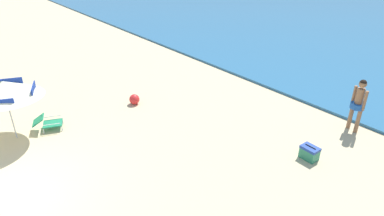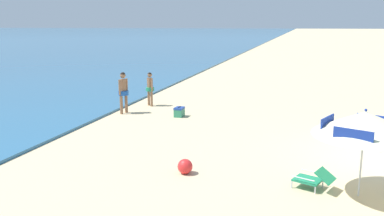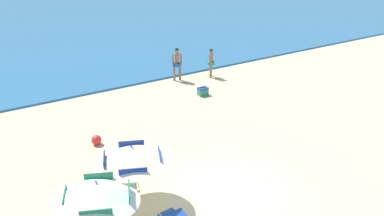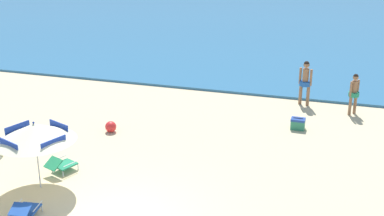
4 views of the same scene
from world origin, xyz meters
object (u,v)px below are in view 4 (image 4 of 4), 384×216
Objects in this scene: person_standing_near_shore at (354,91)px; cooler_box at (298,124)px; beach_umbrella_striped_main at (35,132)px; lounge_chair_beside_umbrella at (25,209)px; lounge_chair_under_umbrella at (61,164)px; person_standing_beside at (305,80)px; beach_ball at (111,127)px.

cooler_box is (-1.83, -2.02, -0.72)m from person_standing_near_shore.
person_standing_near_shore is at bearing 44.68° from beach_umbrella_striped_main.
lounge_chair_beside_umbrella is 1.83× the size of cooler_box.
lounge_chair_under_umbrella is (0.12, 0.98, -1.43)m from beach_umbrella_striped_main.
lounge_chair_beside_umbrella is at bearing -128.73° from person_standing_near_shore.
lounge_chair_under_umbrella is 0.57× the size of person_standing_beside.
lounge_chair_beside_umbrella is 12.60m from person_standing_near_shore.
person_standing_near_shore reaches higher than cooler_box.
beach_umbrella_striped_main is 3.13× the size of lounge_chair_under_umbrella.
lounge_chair_under_umbrella is at bearing -92.97° from beach_ball.
lounge_chair_beside_umbrella reaches higher than cooler_box.
lounge_chair_under_umbrella is 0.64× the size of person_standing_near_shore.
person_standing_beside reaches higher than person_standing_near_shore.
beach_umbrella_striped_main is 10.96m from person_standing_beside.
person_standing_beside is at bearing 59.75° from lounge_chair_beside_umbrella.
person_standing_beside is (6.52, 8.78, -0.66)m from beach_umbrella_striped_main.
lounge_chair_beside_umbrella is at bearing -120.25° from person_standing_beside.
person_standing_beside is (-1.85, 0.50, 0.12)m from person_standing_near_shore.
person_standing_near_shore is (8.37, 8.28, -0.77)m from beach_umbrella_striped_main.
lounge_chair_beside_umbrella is 11.96m from person_standing_beside.
person_standing_beside reaches higher than cooler_box.
person_standing_near_shore is 1.92m from person_standing_beside.
beach_ball is at bearing 86.11° from beach_umbrella_striped_main.
person_standing_near_shore is 4.07× the size of beach_ball.
lounge_chair_under_umbrella is 10.12m from person_standing_beside.
lounge_chair_under_umbrella is at bearing 83.13° from beach_umbrella_striped_main.
person_standing_near_shore reaches higher than lounge_chair_beside_umbrella.
beach_umbrella_striped_main reaches higher than lounge_chair_under_umbrella.
person_standing_near_shore is at bearing 26.96° from beach_ball.
lounge_chair_under_umbrella is 3.19m from beach_ball.
cooler_box is (6.43, 5.29, -0.07)m from lounge_chair_under_umbrella.
beach_ball is (0.28, 4.17, -1.50)m from beach_umbrella_striped_main.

